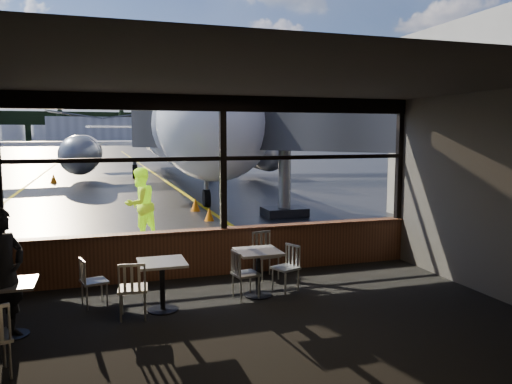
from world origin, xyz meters
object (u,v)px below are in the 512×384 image
cafe_table_near (258,273)px  chair_mid_s (133,289)px  jet_bridge (291,150)px  cone_wing (53,179)px  passenger (4,275)px  chair_near_w (246,275)px  chair_near_n (266,256)px  chair_near_e (285,268)px  airliner (173,85)px  cafe_table_mid (162,286)px  cone_nose (195,205)px  cone_extra (209,214)px  ground_crew (140,204)px  cafe_table_left (10,310)px  chair_mid_w (94,282)px

cafe_table_near → chair_mid_s: chair_mid_s is taller
jet_bridge → cafe_table_near: 7.99m
chair_mid_s → cone_wing: 22.99m
chair_mid_s → passenger: 1.77m
chair_near_w → chair_near_n: chair_near_n is taller
chair_near_e → cone_wing: bearing=-9.0°
chair_near_w → cone_wing: chair_near_w is taller
airliner → cafe_table_near: bearing=-92.0°
airliner → chair_near_n: airliner is taller
chair_near_n → chair_mid_s: 2.91m
cafe_table_mid → chair_mid_s: chair_mid_s is taller
jet_bridge → cone_nose: bearing=133.1°
airliner → cone_extra: (-1.25, -15.76, -5.56)m
ground_crew → chair_near_e: bearing=73.6°
jet_bridge → cafe_table_near: size_ratio=13.00×
cafe_table_near → cafe_table_mid: 1.67m
cafe_table_near → cafe_table_left: 3.81m
cone_wing → ground_crew: bearing=-78.7°
cafe_table_mid → ground_crew: (0.12, 5.51, 0.55)m
cone_wing → cone_extra: size_ratio=1.27×
chair_near_n → chair_mid_w: 3.20m
cafe_table_near → cafe_table_mid: size_ratio=1.00×
chair_mid_w → cafe_table_near: bearing=68.5°
cafe_table_near → chair_near_w: 0.25m
chair_near_w → passenger: 3.64m
chair_mid_s → cone_extra: size_ratio=2.10×
jet_bridge → chair_mid_s: 9.40m
passenger → chair_near_n: bearing=-32.4°
chair_near_w → chair_near_e: bearing=94.2°
ground_crew → chair_near_n: bearing=76.4°
chair_mid_s → chair_near_e: bearing=16.9°
cone_extra → chair_near_n: bearing=-93.0°
airliner → cone_wing: 8.98m
chair_near_w → chair_mid_w: (-2.43, 0.39, -0.02)m
chair_near_w → cone_extra: bearing=163.5°
passenger → cone_nose: passenger is taller
cafe_table_near → chair_mid_w: 2.69m
jet_bridge → passenger: bearing=-132.8°
jet_bridge → chair_mid_w: (-6.04, -6.69, -1.87)m
passenger → ground_crew: ground_crew is taller
chair_mid_w → passenger: bearing=-62.0°
chair_near_w → cone_extra: 7.78m
cafe_table_left → chair_mid_s: size_ratio=0.84×
cafe_table_near → chair_mid_w: (-2.67, 0.31, 0.00)m
jet_bridge → chair_near_e: bearing=-112.3°
chair_mid_s → chair_near_w: bearing=16.1°
cafe_table_mid → cone_nose: bearing=76.4°
jet_bridge → cafe_table_mid: size_ratio=13.03×
chair_mid_w → cone_nose: (3.45, 9.46, -0.17)m
passenger → cone_nose: bearing=12.6°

